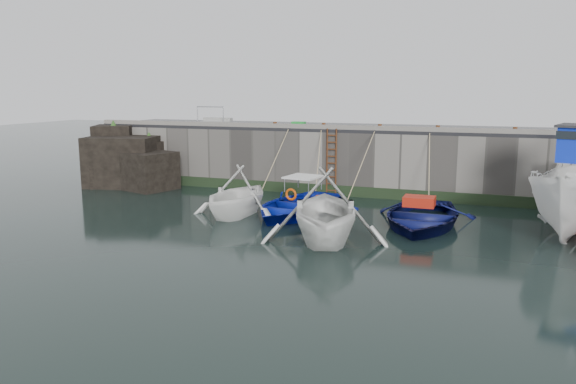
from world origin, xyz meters
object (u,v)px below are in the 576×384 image
(boat_near_blue, at_px, (297,213))
(fish_crate, at_px, (299,124))
(boat_near_white, at_px, (237,215))
(bollard_c, at_px, (380,127))
(bollard_a, at_px, (275,125))
(bollard_d, at_px, (438,128))
(boat_near_blacktrim, at_px, (324,240))
(boat_near_navy, at_px, (421,225))
(bollard_e, at_px, (515,130))
(bollard_b, at_px, (324,126))
(ladder, at_px, (331,163))

(boat_near_blue, bearing_deg, fish_crate, 117.46)
(boat_near_white, xyz_separation_m, bollard_c, (4.62, 5.76, 3.30))
(bollard_a, bearing_deg, boat_near_blue, -58.89)
(bollard_a, bearing_deg, bollard_d, 0.00)
(boat_near_blacktrim, distance_m, bollard_c, 8.82)
(boat_near_white, relative_size, bollard_d, 15.83)
(fish_crate, height_order, bollard_d, fish_crate)
(boat_near_blue, relative_size, bollard_a, 20.25)
(boat_near_blacktrim, relative_size, boat_near_navy, 0.92)
(bollard_d, relative_size, bollard_e, 1.00)
(bollard_b, height_order, bollard_c, same)
(bollard_a, bearing_deg, boat_near_navy, -31.90)
(boat_near_blue, distance_m, boat_near_blacktrim, 4.19)
(bollard_b, height_order, bollard_d, same)
(ladder, xyz_separation_m, boat_near_white, (-2.42, -5.42, -1.59))
(boat_near_blacktrim, bearing_deg, bollard_a, 104.27)
(ladder, xyz_separation_m, bollard_e, (8.00, 0.34, 1.71))
(bollard_a, distance_m, bollard_d, 7.80)
(boat_near_white, bearing_deg, boat_near_blue, 29.70)
(boat_near_blue, xyz_separation_m, bollard_e, (8.22, 4.61, 3.30))
(boat_near_white, xyz_separation_m, fish_crate, (0.47, 6.27, 3.30))
(bollard_e, bearing_deg, boat_near_blue, -150.71)
(ladder, distance_m, bollard_b, 1.81)
(bollard_d, bearing_deg, boat_near_blacktrim, -109.03)
(boat_near_blue, xyz_separation_m, boat_near_navy, (5.00, -0.23, 0.00))
(fish_crate, bearing_deg, bollard_a, -152.89)
(boat_near_blue, height_order, boat_near_navy, boat_near_navy)
(ladder, height_order, bollard_a, bollard_a)
(fish_crate, xyz_separation_m, bollard_c, (4.14, -0.51, -0.00))
(ladder, bearing_deg, bollard_b, 146.14)
(bollard_b, xyz_separation_m, bollard_e, (8.50, 0.00, 0.00))
(ladder, distance_m, boat_near_blacktrim, 8.24)
(fish_crate, bearing_deg, boat_near_navy, -37.18)
(boat_near_blacktrim, height_order, bollard_e, bollard_e)
(boat_near_navy, bearing_deg, boat_near_blue, 177.54)
(boat_near_navy, distance_m, bollard_d, 5.86)
(ladder, distance_m, bollard_c, 2.81)
(boat_near_white, relative_size, boat_near_blacktrim, 0.84)
(bollard_e, bearing_deg, bollard_d, 180.00)
(fish_crate, distance_m, bollard_a, 1.17)
(boat_near_navy, distance_m, bollard_e, 6.69)
(bollard_b, bearing_deg, ladder, -33.86)
(boat_near_blue, xyz_separation_m, bollard_b, (-0.28, 4.61, 3.30))
(boat_near_navy, xyz_separation_m, bollard_a, (-7.78, 4.84, 3.30))
(fish_crate, bearing_deg, bollard_c, -5.68)
(boat_near_navy, bearing_deg, boat_near_blacktrim, -129.88)
(bollard_a, bearing_deg, fish_crate, 25.78)
(boat_near_white, height_order, bollard_d, bollard_d)
(boat_near_white, bearing_deg, bollard_b, 73.76)
(fish_crate, distance_m, bollard_e, 9.96)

